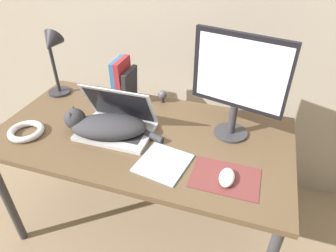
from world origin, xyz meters
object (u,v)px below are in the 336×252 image
Objects in this scene: laptop at (117,123)px; external_monitor at (238,80)px; webcam at (162,95)px; desk_lamp at (53,54)px; cable_coil at (26,131)px; computer_mouse at (227,177)px; notepad at (163,163)px; cat at (105,126)px; book_row at (124,81)px.

external_monitor is at bearing 15.50° from laptop.
external_monitor reaches higher than webcam.
desk_lamp is at bearing -168.76° from webcam.
external_monitor is 1.04m from cable_coil.
webcam is (0.59, 0.12, -0.22)m from desk_lamp.
computer_mouse reaches higher than notepad.
desk_lamp is at bearing 154.97° from laptop.
notepad is 3.29× the size of webcam.
cat reaches higher than webcam.
book_row is at bearing -172.65° from webcam.
cable_coil is (-0.38, -0.11, -0.04)m from cat.
laptop is 0.60m from computer_mouse.
cable_coil is at bearing -136.95° from webcam.
book_row is at bearing 130.10° from notepad.
external_monitor is at bearing -23.89° from webcam.
cable_coil is at bearing 179.15° from computer_mouse.
webcam is at bearing 43.05° from cable_coil.
laptop reaches higher than cable_coil.
laptop is 0.73× the size of cat.
desk_lamp is (-1.04, 0.40, 0.25)m from computer_mouse.
book_row is at bearing 144.12° from computer_mouse.
desk_lamp reaches higher than webcam.
computer_mouse is 1.14m from desk_lamp.
external_monitor is 1.24× the size of desk_lamp.
computer_mouse is (0.03, -0.33, -0.27)m from external_monitor.
notepad is at bearing -28.59° from laptop.
laptop is 1.47× the size of book_row.
book_row is at bearing 99.53° from cat.
external_monitor is 0.68m from book_row.
book_row is 0.61× the size of desk_lamp.
external_monitor is at bearing 19.03° from cat.
laptop is at bearing 51.39° from cat.
computer_mouse is (0.61, -0.13, -0.04)m from cat.
computer_mouse is 0.45× the size of book_row.
external_monitor is 1.01m from desk_lamp.
computer_mouse is 0.28m from notepad.
book_row is 0.23m from webcam.
cat is at bearing 161.82° from notepad.
book_row is 1.41× the size of cable_coil.
webcam is (-0.42, 0.19, -0.24)m from external_monitor.
webcam is (-0.18, 0.50, 0.04)m from notepad.
desk_lamp is (-0.37, -0.09, 0.15)m from book_row.
external_monitor reaches higher than cable_coil.
cable_coil is at bearing -123.78° from book_row.
cable_coil is (-0.96, -0.31, -0.28)m from external_monitor.
desk_lamp is 1.64× the size of notepad.
webcam is (0.54, 0.50, 0.03)m from cable_coil.
laptop is at bearing 21.41° from cable_coil.
external_monitor reaches higher than notepad.
laptop is 0.36m from webcam.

